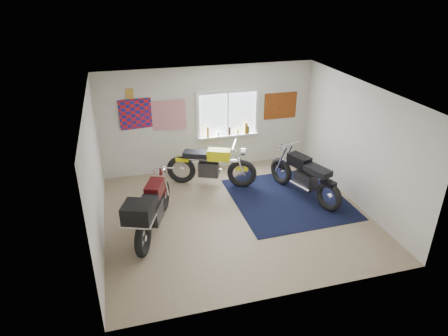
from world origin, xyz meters
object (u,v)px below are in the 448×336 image
object	(u,v)px
navy_rug	(289,199)
yellow_triumph	(211,166)
maroon_tourer	(150,209)
black_chrome_bike	(304,177)

from	to	relation	value
navy_rug	yellow_triumph	xyz separation A→B (m)	(-1.57, 1.17, 0.49)
maroon_tourer	navy_rug	bearing A→B (deg)	-58.08
navy_rug	black_chrome_bike	size ratio (longest dim) A/B	1.22
navy_rug	yellow_triumph	bearing A→B (deg)	143.33
navy_rug	maroon_tourer	xyz separation A→B (m)	(-3.19, -0.61, 0.59)
yellow_triumph	maroon_tourer	distance (m)	2.41
navy_rug	black_chrome_bike	world-z (taller)	black_chrome_bike
yellow_triumph	black_chrome_bike	bearing A→B (deg)	-6.77
navy_rug	yellow_triumph	world-z (taller)	yellow_triumph
black_chrome_bike	navy_rug	bearing A→B (deg)	76.77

